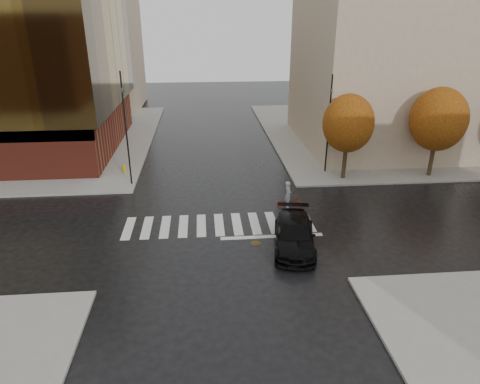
{
  "coord_description": "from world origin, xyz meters",
  "views": [
    {
      "loc": [
        -0.82,
        -23.04,
        12.04
      ],
      "look_at": [
        1.32,
        0.82,
        2.0
      ],
      "focal_mm": 32.0,
      "sensor_mm": 36.0,
      "label": 1
    }
  ],
  "objects_px": {
    "traffic_light_nw": "(125,120)",
    "traffic_light_ne": "(329,117)",
    "fire_hydrant": "(124,168)",
    "cyclist": "(289,199)",
    "sedan": "(294,234)"
  },
  "relations": [
    {
      "from": "traffic_light_ne",
      "to": "traffic_light_nw",
      "type": "bearing_deg",
      "value": 1.59
    },
    {
      "from": "traffic_light_nw",
      "to": "traffic_light_ne",
      "type": "distance_m",
      "value": 15.37
    },
    {
      "from": "sedan",
      "to": "fire_hydrant",
      "type": "height_order",
      "value": "sedan"
    },
    {
      "from": "traffic_light_ne",
      "to": "sedan",
      "type": "bearing_deg",
      "value": 63.09
    },
    {
      "from": "traffic_light_ne",
      "to": "fire_hydrant",
      "type": "distance_m",
      "value": 16.73
    },
    {
      "from": "sedan",
      "to": "traffic_light_nw",
      "type": "relative_size",
      "value": 0.65
    },
    {
      "from": "fire_hydrant",
      "to": "sedan",
      "type": "bearing_deg",
      "value": -48.25
    },
    {
      "from": "cyclist",
      "to": "traffic_light_ne",
      "type": "xyz_separation_m",
      "value": [
        4.28,
        6.5,
        3.93
      ]
    },
    {
      "from": "sedan",
      "to": "traffic_light_ne",
      "type": "bearing_deg",
      "value": 76.32
    },
    {
      "from": "traffic_light_nw",
      "to": "traffic_light_ne",
      "type": "xyz_separation_m",
      "value": [
        15.3,
        1.41,
        -0.41
      ]
    },
    {
      "from": "traffic_light_ne",
      "to": "fire_hydrant",
      "type": "bearing_deg",
      "value": -7.2
    },
    {
      "from": "fire_hydrant",
      "to": "traffic_light_nw",
      "type": "bearing_deg",
      "value": -69.2
    },
    {
      "from": "cyclist",
      "to": "traffic_light_nw",
      "type": "height_order",
      "value": "traffic_light_nw"
    },
    {
      "from": "traffic_light_ne",
      "to": "fire_hydrant",
      "type": "relative_size",
      "value": 10.11
    },
    {
      "from": "cyclist",
      "to": "traffic_light_nw",
      "type": "relative_size",
      "value": 0.23
    }
  ]
}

